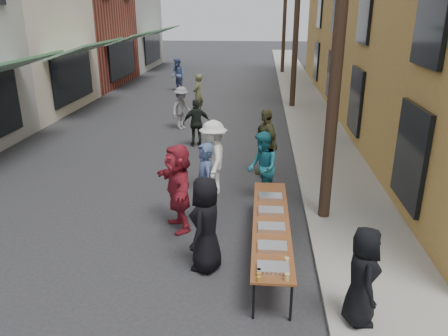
% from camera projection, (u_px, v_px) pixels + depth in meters
% --- Properties ---
extents(ground, '(120.00, 120.00, 0.00)m').
position_uv_depth(ground, '(97.00, 287.00, 7.67)').
color(ground, '#28282B').
rests_on(ground, ground).
extents(sidewalk, '(2.20, 60.00, 0.10)m').
position_uv_depth(sidewalk, '(306.00, 107.00, 21.28)').
color(sidewalk, gray).
rests_on(sidewalk, ground).
extents(utility_pole_near, '(0.26, 0.26, 9.00)m').
position_uv_depth(utility_pole_near, '(341.00, 14.00, 8.58)').
color(utility_pole_near, '#2D2116').
rests_on(utility_pole_near, ground).
extents(utility_pole_mid, '(0.26, 0.26, 9.00)m').
position_uv_depth(utility_pole_mid, '(297.00, 10.00, 19.80)').
color(utility_pole_mid, '#2D2116').
rests_on(utility_pole_mid, ground).
extents(utility_pole_far, '(0.26, 0.26, 9.00)m').
position_uv_depth(utility_pole_far, '(285.00, 9.00, 31.01)').
color(utility_pole_far, '#2D2116').
rests_on(utility_pole_far, ground).
extents(serving_table, '(0.70, 4.00, 0.75)m').
position_uv_depth(serving_table, '(271.00, 224.00, 8.38)').
color(serving_table, brown).
rests_on(serving_table, ground).
extents(catering_tray_sausage, '(0.50, 0.33, 0.08)m').
position_uv_depth(catering_tray_sausage, '(273.00, 268.00, 6.81)').
color(catering_tray_sausage, maroon).
rests_on(catering_tray_sausage, serving_table).
extents(catering_tray_foil_b, '(0.50, 0.33, 0.08)m').
position_uv_depth(catering_tray_foil_b, '(272.00, 247.00, 7.42)').
color(catering_tray_foil_b, '#B2B2B7').
rests_on(catering_tray_foil_b, serving_table).
extents(catering_tray_buns, '(0.50, 0.33, 0.08)m').
position_uv_depth(catering_tray_buns, '(272.00, 228.00, 8.08)').
color(catering_tray_buns, tan).
rests_on(catering_tray_buns, serving_table).
extents(catering_tray_foil_d, '(0.50, 0.33, 0.08)m').
position_uv_depth(catering_tray_foil_d, '(271.00, 211.00, 8.73)').
color(catering_tray_foil_d, '#B2B2B7').
rests_on(catering_tray_foil_d, serving_table).
extents(catering_tray_buns_end, '(0.50, 0.33, 0.08)m').
position_uv_depth(catering_tray_buns_end, '(270.00, 197.00, 9.38)').
color(catering_tray_buns_end, tan).
rests_on(catering_tray_buns_end, serving_table).
extents(condiment_jar_a, '(0.07, 0.07, 0.08)m').
position_uv_depth(condiment_jar_a, '(259.00, 279.00, 6.55)').
color(condiment_jar_a, '#A57F26').
rests_on(condiment_jar_a, serving_table).
extents(condiment_jar_b, '(0.07, 0.07, 0.08)m').
position_uv_depth(condiment_jar_b, '(259.00, 275.00, 6.64)').
color(condiment_jar_b, '#A57F26').
rests_on(condiment_jar_b, serving_table).
extents(condiment_jar_c, '(0.07, 0.07, 0.08)m').
position_uv_depth(condiment_jar_c, '(259.00, 271.00, 6.74)').
color(condiment_jar_c, '#A57F26').
rests_on(condiment_jar_c, serving_table).
extents(cup_stack, '(0.08, 0.08, 0.12)m').
position_uv_depth(cup_stack, '(287.00, 277.00, 6.56)').
color(cup_stack, tan).
rests_on(cup_stack, serving_table).
extents(guest_front_a, '(0.78, 1.00, 1.81)m').
position_uv_depth(guest_front_a, '(206.00, 224.00, 7.95)').
color(guest_front_a, black).
rests_on(guest_front_a, ground).
extents(guest_front_b, '(0.68, 0.82, 1.91)m').
position_uv_depth(guest_front_b, '(205.00, 185.00, 9.57)').
color(guest_front_b, '#41567F').
rests_on(guest_front_b, ground).
extents(guest_front_c, '(0.85, 1.00, 1.80)m').
position_uv_depth(guest_front_c, '(262.00, 168.00, 10.76)').
color(guest_front_c, teal).
rests_on(guest_front_c, ground).
extents(guest_front_d, '(0.88, 1.35, 1.95)m').
position_uv_depth(guest_front_d, '(214.00, 158.00, 11.26)').
color(guest_front_d, white).
rests_on(guest_front_d, ground).
extents(guest_front_e, '(0.97, 1.24, 1.97)m').
position_uv_depth(guest_front_e, '(266.00, 142.00, 12.49)').
color(guest_front_e, brown).
rests_on(guest_front_e, ground).
extents(guest_queue_back, '(1.29, 1.87, 1.94)m').
position_uv_depth(guest_queue_back, '(178.00, 187.00, 9.41)').
color(guest_queue_back, maroon).
rests_on(guest_queue_back, ground).
extents(server, '(0.53, 0.79, 1.58)m').
position_uv_depth(server, '(362.00, 276.00, 6.45)').
color(server, black).
rests_on(server, sidewalk).
extents(passerby_left, '(1.06, 1.26, 1.69)m').
position_uv_depth(passerby_left, '(181.00, 108.00, 17.39)').
color(passerby_left, gray).
rests_on(passerby_left, ground).
extents(passerby_mid, '(1.05, 0.67, 1.66)m').
position_uv_depth(passerby_mid, '(197.00, 123.00, 15.21)').
color(passerby_mid, black).
rests_on(passerby_mid, ground).
extents(passerby_right, '(0.52, 0.71, 1.79)m').
position_uv_depth(passerby_right, '(198.00, 94.00, 19.96)').
color(passerby_right, brown).
rests_on(passerby_right, ground).
extents(passerby_far, '(1.16, 1.14, 1.88)m').
position_uv_depth(passerby_far, '(178.00, 75.00, 25.34)').
color(passerby_far, '#4E6097').
rests_on(passerby_far, ground).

